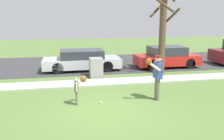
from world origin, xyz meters
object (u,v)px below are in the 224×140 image
at_px(parked_hatchback_red, 166,57).
at_px(person_child, 78,86).
at_px(baseball, 101,102).
at_px(person_adult, 157,73).
at_px(utility_cabinet, 96,68).
at_px(parked_sedan_silver, 82,60).
at_px(street_tree_near, 163,27).

bearing_deg(parked_hatchback_red, person_child, 43.97).
height_order(person_child, parked_hatchback_red, parked_hatchback_red).
xyz_separation_m(person_child, baseball, (0.83, -0.07, -0.66)).
distance_m(person_adult, person_child, 3.05).
xyz_separation_m(person_child, utility_cabinet, (1.18, 4.01, -0.17)).
xyz_separation_m(person_adult, baseball, (-2.20, 0.01, -1.06)).
relative_size(parked_sedan_silver, parked_hatchback_red, 1.15).
relative_size(baseball, parked_hatchback_red, 0.02).
relative_size(utility_cabinet, street_tree_near, 0.21).
bearing_deg(parked_sedan_silver, baseball, 92.63).
height_order(street_tree_near, parked_sedan_silver, street_tree_near).
bearing_deg(person_adult, street_tree_near, -113.91).
bearing_deg(street_tree_near, utility_cabinet, -177.51).
bearing_deg(parked_sedan_silver, utility_cabinet, 108.65).
bearing_deg(parked_hatchback_red, street_tree_near, 57.64).
bearing_deg(parked_sedan_silver, street_tree_near, 159.11).
relative_size(baseball, parked_sedan_silver, 0.02).
bearing_deg(parked_hatchback_red, utility_cabinet, 19.84).
xyz_separation_m(person_adult, parked_sedan_silver, (-2.47, 5.93, -0.47)).
distance_m(person_adult, parked_hatchback_red, 6.51).
height_order(baseball, parked_hatchback_red, parked_hatchback_red).
relative_size(person_adult, baseball, 23.69).
bearing_deg(utility_cabinet, parked_sedan_silver, 108.65).
bearing_deg(parked_hatchback_red, parked_sedan_silver, -1.33).
height_order(baseball, parked_sedan_silver, parked_sedan_silver).
distance_m(person_child, street_tree_near, 6.75).
bearing_deg(street_tree_near, baseball, -134.18).
relative_size(person_adult, utility_cabinet, 1.68).
bearing_deg(person_child, baseball, -4.51).
xyz_separation_m(person_child, parked_sedan_silver, (0.55, 5.85, -0.07)).
bearing_deg(utility_cabinet, baseball, -94.90).
relative_size(baseball, utility_cabinet, 0.07).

